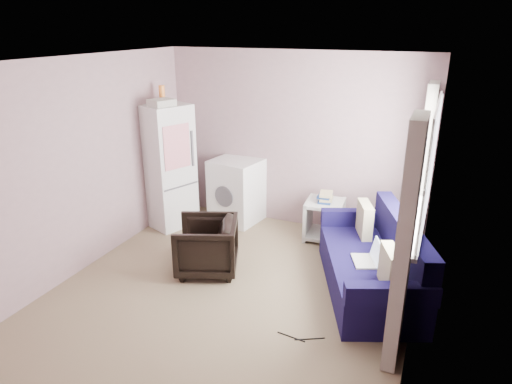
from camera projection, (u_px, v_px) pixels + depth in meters
room at (231, 187)px, 4.66m from camera, size 3.84×4.24×2.54m
armchair at (206, 243)px, 5.43m from camera, size 0.87×0.89×0.72m
fridge at (167, 165)px, 6.55m from camera, size 0.80×0.79×2.03m
washing_machine at (237, 189)px, 6.83m from camera, size 0.77×0.77×0.95m
side_table at (324, 217)px, 6.26m from camera, size 0.54×0.54×0.68m
sofa at (374, 265)px, 5.04m from camera, size 1.51×2.08×0.85m
window_dressing at (416, 202)px, 4.66m from camera, size 0.17×2.62×2.18m
floor_cables at (300, 338)px, 4.35m from camera, size 0.45×0.15×0.01m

